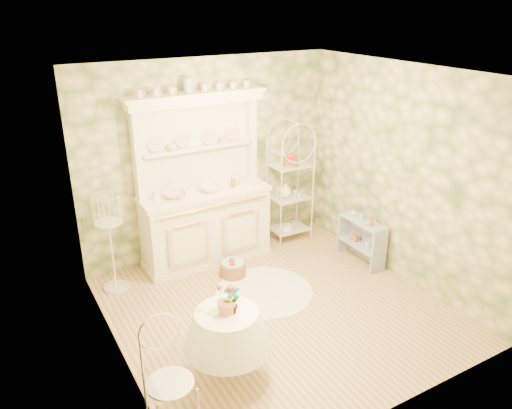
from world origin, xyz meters
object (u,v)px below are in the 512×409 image
bakers_rack (290,182)px  kitchen_dresser (204,182)px  round_table (228,346)px  cafe_chair (171,388)px  floor_basket (233,267)px  side_shelf (361,240)px  birdcage_stand (110,233)px

bakers_rack → kitchen_dresser: bearing=-179.1°
round_table → cafe_chair: cafe_chair is taller
kitchen_dresser → floor_basket: bearing=-79.8°
cafe_chair → floor_basket: cafe_chair is taller
side_shelf → birdcage_stand: 3.30m
round_table → birdcage_stand: (-0.52, 2.08, 0.43)m
cafe_chair → floor_basket: size_ratio=2.12×
side_shelf → round_table: size_ratio=1.12×
side_shelf → floor_basket: (-1.71, 0.52, -0.20)m
round_table → cafe_chair: (-0.69, -0.32, 0.06)m
birdcage_stand → bakers_rack: bearing=3.0°
bakers_rack → birdcage_stand: bearing=-176.5°
cafe_chair → side_shelf: bearing=27.9°
side_shelf → round_table: bearing=-149.6°
round_table → birdcage_stand: 2.19m
cafe_chair → floor_basket: (1.58, 1.95, -0.27)m
bakers_rack → floor_basket: size_ratio=4.74×
round_table → cafe_chair: bearing=-155.2°
kitchen_dresser → floor_basket: size_ratio=6.12×
kitchen_dresser → side_shelf: (1.81, -1.10, -0.82)m
kitchen_dresser → bakers_rack: 1.39m
birdcage_stand → floor_basket: size_ratio=4.12×
floor_basket → kitchen_dresser: bearing=100.2°
side_shelf → cafe_chair: size_ratio=0.95×
birdcage_stand → floor_basket: (1.42, -0.45, -0.65)m
bakers_rack → cafe_chair: bakers_rack is taller
bakers_rack → birdcage_stand: size_ratio=1.15×
floor_basket → bakers_rack: bearing=25.2°
kitchen_dresser → birdcage_stand: 1.37m
cafe_chair → floor_basket: 2.53m
round_table → floor_basket: 1.87m
kitchen_dresser → bakers_rack: kitchen_dresser is taller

